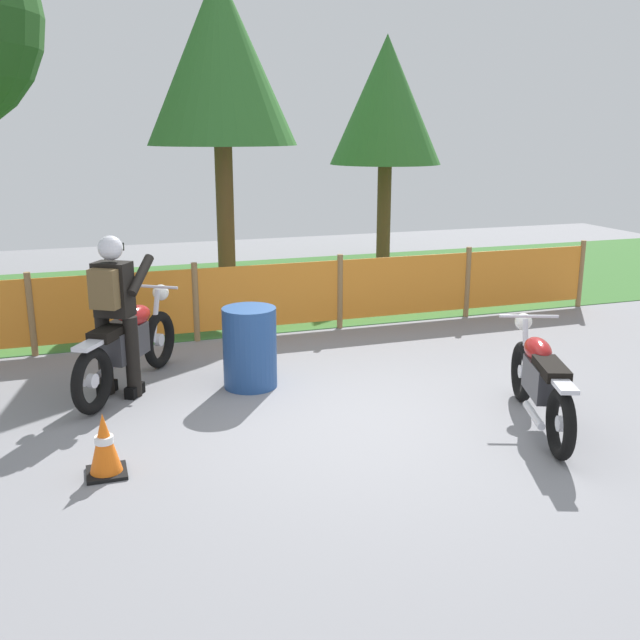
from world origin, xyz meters
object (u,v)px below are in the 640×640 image
(traffic_cone, at_px, (104,445))
(spare_drum, at_px, (250,348))
(motorcycle_lead, at_px, (540,380))
(motorcycle_trailing, at_px, (128,344))
(rider_trailing, at_px, (114,307))

(traffic_cone, height_order, spare_drum, spare_drum)
(motorcycle_lead, distance_m, motorcycle_trailing, 4.24)
(traffic_cone, bearing_deg, motorcycle_trailing, 80.21)
(motorcycle_trailing, xyz_separation_m, spare_drum, (1.24, -0.37, -0.05))
(rider_trailing, distance_m, spare_drum, 1.47)
(motorcycle_lead, relative_size, spare_drum, 2.15)
(motorcycle_lead, xyz_separation_m, motorcycle_trailing, (-3.56, 2.30, 0.04))
(rider_trailing, xyz_separation_m, spare_drum, (1.37, -0.18, -0.51))
(motorcycle_trailing, xyz_separation_m, traffic_cone, (-0.35, -2.04, -0.23))
(motorcycle_trailing, distance_m, spare_drum, 1.30)
(motorcycle_trailing, relative_size, rider_trailing, 1.10)
(motorcycle_lead, relative_size, motorcycle_trailing, 1.02)
(motorcycle_lead, distance_m, spare_drum, 3.01)
(motorcycle_lead, distance_m, rider_trailing, 4.27)
(rider_trailing, height_order, spare_drum, rider_trailing)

